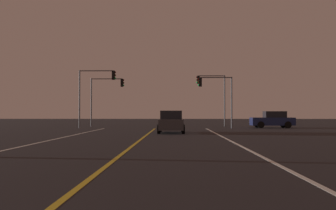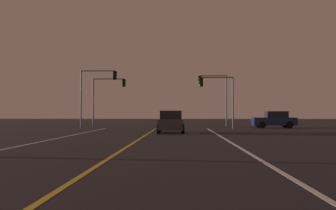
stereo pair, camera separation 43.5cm
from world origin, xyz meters
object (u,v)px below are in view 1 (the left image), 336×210
at_px(car_crossing_side, 273,120).
at_px(traffic_light_near_right, 215,90).
at_px(traffic_light_far_left, 107,90).
at_px(traffic_light_far_right, 211,89).
at_px(car_ahead_far, 171,122).
at_px(traffic_light_near_left, 97,85).

xyz_separation_m(car_crossing_side, traffic_light_near_right, (-6.04, -1.36, 3.00)).
relative_size(traffic_light_near_right, traffic_light_far_left, 0.93).
distance_m(traffic_light_near_right, traffic_light_far_right, 5.52).
xyz_separation_m(car_ahead_far, traffic_light_far_right, (4.40, 14.38, 3.46)).
relative_size(car_ahead_far, traffic_light_near_right, 0.84).
distance_m(car_crossing_side, car_ahead_far, 14.51).
relative_size(car_ahead_far, traffic_light_far_right, 0.74).
relative_size(car_crossing_side, traffic_light_near_left, 0.74).
bearing_deg(traffic_light_near_left, car_crossing_side, 4.37).
bearing_deg(traffic_light_far_right, traffic_light_far_left, 0.00).
relative_size(traffic_light_near_left, traffic_light_far_left, 1.06).
height_order(car_crossing_side, traffic_light_near_left, traffic_light_near_left).
bearing_deg(traffic_light_far_left, car_ahead_far, -62.68).
height_order(car_ahead_far, traffic_light_near_right, traffic_light_near_right).
bearing_deg(traffic_light_far_right, traffic_light_near_left, 24.76).
distance_m(car_ahead_far, traffic_light_far_left, 16.52).
distance_m(car_crossing_side, traffic_light_near_left, 18.20).
height_order(car_crossing_side, car_ahead_far, same).
distance_m(car_crossing_side, traffic_light_far_right, 7.98).
bearing_deg(traffic_light_near_right, traffic_light_far_left, -25.22).
height_order(car_crossing_side, traffic_light_far_left, traffic_light_far_left).
bearing_deg(traffic_light_far_left, traffic_light_near_left, -91.02).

